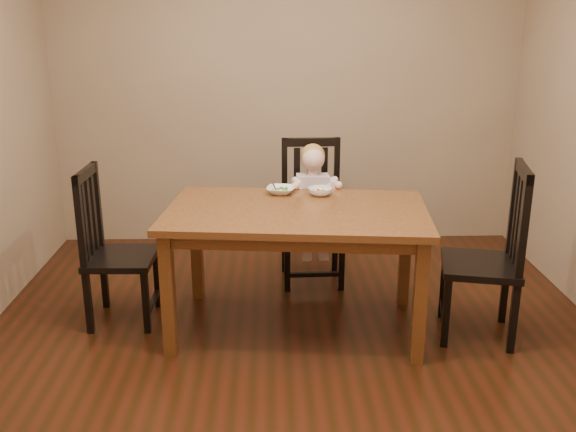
{
  "coord_description": "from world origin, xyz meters",
  "views": [
    {
      "loc": [
        -0.15,
        -3.55,
        1.96
      ],
      "look_at": [
        -0.04,
        0.25,
        0.76
      ],
      "focal_mm": 40.0,
      "sensor_mm": 36.0,
      "label": 1
    }
  ],
  "objects_px": {
    "chair_left": "(113,250)",
    "chair_right": "(490,256)",
    "chair_child": "(312,214)",
    "bowl_veg": "(320,192)",
    "bowl_peas": "(281,190)",
    "dining_table": "(297,223)",
    "toddler": "(313,199)"
  },
  "relations": [
    {
      "from": "chair_left",
      "to": "chair_right",
      "type": "distance_m",
      "value": 2.4
    },
    {
      "from": "chair_child",
      "to": "bowl_veg",
      "type": "height_order",
      "value": "chair_child"
    },
    {
      "from": "bowl_peas",
      "to": "dining_table",
      "type": "bearing_deg",
      "value": -75.45
    },
    {
      "from": "chair_child",
      "to": "bowl_veg",
      "type": "relative_size",
      "value": 6.63
    },
    {
      "from": "chair_left",
      "to": "bowl_veg",
      "type": "height_order",
      "value": "chair_left"
    },
    {
      "from": "toddler",
      "to": "bowl_veg",
      "type": "xyz_separation_m",
      "value": [
        0.02,
        -0.45,
        0.18
      ]
    },
    {
      "from": "toddler",
      "to": "bowl_veg",
      "type": "distance_m",
      "value": 0.49
    },
    {
      "from": "chair_left",
      "to": "toddler",
      "type": "xyz_separation_m",
      "value": [
        1.34,
        0.62,
        0.15
      ]
    },
    {
      "from": "bowl_veg",
      "to": "dining_table",
      "type": "bearing_deg",
      "value": -119.07
    },
    {
      "from": "chair_child",
      "to": "bowl_peas",
      "type": "xyz_separation_m",
      "value": [
        -0.24,
        -0.46,
        0.32
      ]
    },
    {
      "from": "dining_table",
      "to": "chair_right",
      "type": "xyz_separation_m",
      "value": [
        1.19,
        -0.15,
        -0.18
      ]
    },
    {
      "from": "chair_left",
      "to": "toddler",
      "type": "relative_size",
      "value": 1.91
    },
    {
      "from": "toddler",
      "to": "bowl_peas",
      "type": "height_order",
      "value": "toddler"
    },
    {
      "from": "toddler",
      "to": "bowl_veg",
      "type": "relative_size",
      "value": 3.36
    },
    {
      "from": "chair_right",
      "to": "toddler",
      "type": "bearing_deg",
      "value": 61.45
    },
    {
      "from": "chair_left",
      "to": "bowl_peas",
      "type": "relative_size",
      "value": 5.45
    },
    {
      "from": "chair_right",
      "to": "toddler",
      "type": "xyz_separation_m",
      "value": [
        -1.04,
        0.9,
        0.12
      ]
    },
    {
      "from": "dining_table",
      "to": "chair_child",
      "type": "height_order",
      "value": "chair_child"
    },
    {
      "from": "dining_table",
      "to": "chair_right",
      "type": "distance_m",
      "value": 1.21
    },
    {
      "from": "dining_table",
      "to": "bowl_veg",
      "type": "distance_m",
      "value": 0.37
    },
    {
      "from": "chair_right",
      "to": "bowl_veg",
      "type": "bearing_deg",
      "value": 78.64
    },
    {
      "from": "chair_right",
      "to": "bowl_veg",
      "type": "height_order",
      "value": "chair_right"
    },
    {
      "from": "chair_left",
      "to": "chair_right",
      "type": "xyz_separation_m",
      "value": [
        2.38,
        -0.29,
        0.04
      ]
    },
    {
      "from": "toddler",
      "to": "bowl_veg",
      "type": "height_order",
      "value": "toddler"
    },
    {
      "from": "toddler",
      "to": "bowl_peas",
      "type": "distance_m",
      "value": 0.51
    },
    {
      "from": "bowl_peas",
      "to": "chair_right",
      "type": "bearing_deg",
      "value": -21.22
    },
    {
      "from": "chair_child",
      "to": "chair_left",
      "type": "distance_m",
      "value": 1.5
    },
    {
      "from": "chair_child",
      "to": "bowl_peas",
      "type": "height_order",
      "value": "chair_child"
    },
    {
      "from": "chair_right",
      "to": "bowl_veg",
      "type": "distance_m",
      "value": 1.16
    },
    {
      "from": "bowl_veg",
      "to": "bowl_peas",
      "type": "bearing_deg",
      "value": 169.92
    },
    {
      "from": "bowl_peas",
      "to": "bowl_veg",
      "type": "height_order",
      "value": "bowl_veg"
    },
    {
      "from": "chair_child",
      "to": "bowl_veg",
      "type": "xyz_separation_m",
      "value": [
        0.02,
        -0.51,
        0.32
      ]
    }
  ]
}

